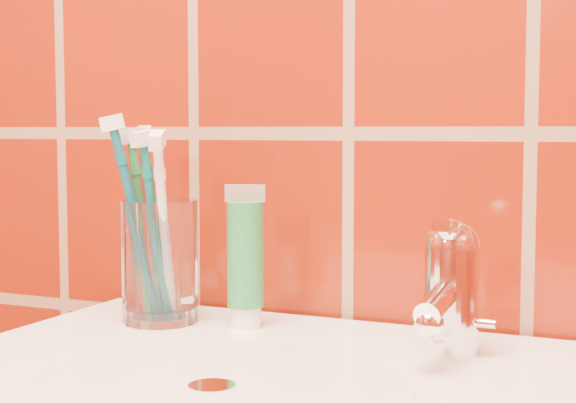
% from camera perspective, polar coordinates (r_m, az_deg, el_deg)
% --- Properties ---
extents(glass_tumbler, '(0.10, 0.10, 0.12)m').
position_cam_1_polar(glass_tumbler, '(0.91, -8.28, -3.85)').
color(glass_tumbler, white).
rests_on(glass_tumbler, pedestal_sink).
extents(toothpaste_tube, '(0.04, 0.04, 0.14)m').
position_cam_1_polar(toothpaste_tube, '(0.87, -2.77, -3.84)').
color(toothpaste_tube, white).
rests_on(toothpaste_tube, pedestal_sink).
extents(faucet, '(0.05, 0.11, 0.12)m').
position_cam_1_polar(faucet, '(0.78, 10.44, -5.20)').
color(faucet, white).
rests_on(faucet, pedestal_sink).
extents(toothbrush_0, '(0.11, 0.10, 0.22)m').
position_cam_1_polar(toothbrush_0, '(0.89, -9.77, -1.30)').
color(toothbrush_0, '#0B4E61').
rests_on(toothbrush_0, glass_tumbler).
extents(toothbrush_1, '(0.06, 0.08, 0.21)m').
position_cam_1_polar(toothbrush_1, '(0.89, -8.59, -1.83)').
color(toothbrush_1, '#0B6064').
rests_on(toothbrush_1, glass_tumbler).
extents(toothbrush_2, '(0.09, 0.14, 0.21)m').
position_cam_1_polar(toothbrush_2, '(0.87, -8.01, -1.95)').
color(toothbrush_2, silver).
rests_on(toothbrush_2, glass_tumbler).
extents(toothbrush_3, '(0.09, 0.09, 0.21)m').
position_cam_1_polar(toothbrush_3, '(0.92, -9.12, -1.49)').
color(toothbrush_3, '#A9242F').
rests_on(toothbrush_3, glass_tumbler).
extents(toothbrush_4, '(0.06, 0.06, 0.20)m').
position_cam_1_polar(toothbrush_4, '(0.90, -9.39, -1.65)').
color(toothbrush_4, '#207B3E').
rests_on(toothbrush_4, glass_tumbler).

